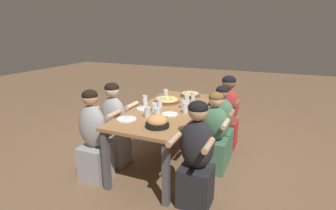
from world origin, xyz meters
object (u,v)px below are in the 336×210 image
(empty_plate_b, at_px, (143,109))
(empty_plate_c, at_px, (127,119))
(drinking_glass_g, at_px, (147,113))
(diner_near_left, at_px, (196,159))
(pizza_board_second, at_px, (167,100))
(drinking_glass_b, at_px, (160,103))
(skillet_bowl, at_px, (157,122))
(drinking_glass_c, at_px, (185,109))
(diner_near_midright, at_px, (220,127))
(diner_far_midleft, at_px, (114,127))
(drinking_glass_h, at_px, (193,97))
(drinking_glass_f, at_px, (187,100))
(diner_far_left, at_px, (94,140))
(pizza_board_main, at_px, (190,94))
(drinking_glass_i, at_px, (145,100))
(diner_near_center, at_px, (214,136))
(drinking_glass_a, at_px, (166,94))
(diner_near_right, at_px, (227,114))
(drinking_glass_d, at_px, (154,108))
(drinking_glass_e, at_px, (157,112))
(cocktail_glass_blue, at_px, (184,105))
(empty_plate_a, at_px, (170,114))

(empty_plate_b, bearing_deg, empty_plate_c, -177.56)
(drinking_glass_g, height_order, diner_near_left, diner_near_left)
(pizza_board_second, xyz_separation_m, drinking_glass_b, (-0.25, 0.00, 0.02))
(skillet_bowl, relative_size, drinking_glass_c, 3.00)
(drinking_glass_c, bearing_deg, diner_near_midright, -38.34)
(diner_far_midleft, bearing_deg, diner_near_left, -18.54)
(drinking_glass_g, relative_size, diner_near_midright, 0.12)
(diner_far_midleft, bearing_deg, drinking_glass_h, 48.19)
(drinking_glass_f, bearing_deg, diner_far_left, 144.12)
(diner_near_left, bearing_deg, empty_plate_c, -10.34)
(drinking_glass_h, bearing_deg, pizza_board_main, 28.81)
(drinking_glass_b, height_order, drinking_glass_i, drinking_glass_i)
(drinking_glass_b, xyz_separation_m, diner_near_center, (-0.03, -0.80, -0.35))
(drinking_glass_a, bearing_deg, diner_near_right, -71.19)
(drinking_glass_c, height_order, diner_near_right, diner_near_right)
(drinking_glass_g, height_order, diner_far_left, diner_far_left)
(drinking_glass_a, bearing_deg, empty_plate_c, 179.05)
(drinking_glass_i, relative_size, diner_near_left, 0.12)
(drinking_glass_a, distance_m, diner_near_right, 1.02)
(pizza_board_main, xyz_separation_m, diner_far_left, (-1.57, 0.71, -0.29))
(drinking_glass_a, bearing_deg, drinking_glass_b, -165.76)
(drinking_glass_i, distance_m, diner_near_midright, 1.14)
(skillet_bowl, xyz_separation_m, drinking_glass_h, (1.27, -0.00, -0.01))
(drinking_glass_d, height_order, diner_near_center, diner_near_center)
(empty_plate_c, relative_size, diner_near_midright, 0.21)
(drinking_glass_e, distance_m, diner_far_midleft, 0.73)
(drinking_glass_e, relative_size, diner_near_midright, 0.10)
(pizza_board_main, relative_size, diner_far_midleft, 0.28)
(cocktail_glass_blue, height_order, diner_far_left, diner_far_left)
(diner_far_left, bearing_deg, pizza_board_main, 65.50)
(drinking_glass_d, xyz_separation_m, diner_far_left, (-0.60, 0.54, -0.31))
(drinking_glass_a, distance_m, diner_far_left, 1.39)
(skillet_bowl, distance_m, diner_far_left, 0.89)
(drinking_glass_d, relative_size, diner_near_midright, 0.10)
(drinking_glass_f, distance_m, drinking_glass_g, 0.82)
(drinking_glass_c, bearing_deg, diner_far_midleft, 104.13)
(drinking_glass_d, height_order, diner_far_left, diner_far_left)
(empty_plate_a, bearing_deg, drinking_glass_a, 27.56)
(drinking_glass_h, height_order, drinking_glass_i, drinking_glass_i)
(empty_plate_b, xyz_separation_m, drinking_glass_i, (0.17, 0.06, 0.07))
(drinking_glass_b, bearing_deg, diner_far_left, 147.36)
(drinking_glass_f, height_order, diner_near_right, diner_near_right)
(drinking_glass_i, relative_size, diner_near_right, 0.12)
(empty_plate_c, xyz_separation_m, drinking_glass_d, (0.43, -0.16, 0.04))
(empty_plate_a, height_order, diner_far_midleft, diner_far_midleft)
(drinking_glass_i, bearing_deg, empty_plate_c, -172.41)
(drinking_glass_e, xyz_separation_m, diner_far_left, (-0.43, 0.66, -0.31))
(pizza_board_second, bearing_deg, pizza_board_main, -21.15)
(drinking_glass_e, xyz_separation_m, diner_near_left, (-0.44, -0.65, -0.30))
(skillet_bowl, xyz_separation_m, drinking_glass_g, (0.24, 0.25, -0.00))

